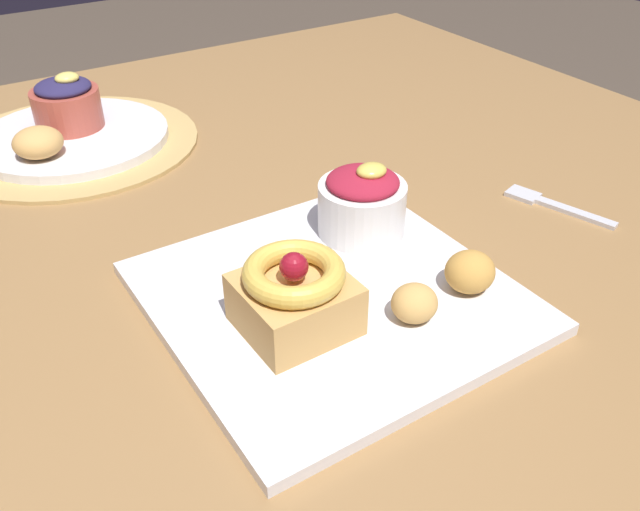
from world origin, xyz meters
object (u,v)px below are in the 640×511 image
object	(u,v)px
front_plate	(332,297)
fritter_middle	(414,303)
fritter_front	(470,272)
back_pastry	(38,142)
back_plate	(73,137)
cake_slice	(295,295)
back_ramekin	(66,104)
berry_ramekin	(362,203)
fork	(551,204)

from	to	relation	value
front_plate	fritter_middle	xyz separation A→B (m)	(0.04, -0.07, 0.02)
fritter_front	back_pastry	bearing A→B (deg)	118.27
back_plate	back_pastry	world-z (taller)	back_pastry
cake_slice	fritter_front	bearing A→B (deg)	-14.28
cake_slice	back_ramekin	distance (m)	0.51
back_ramekin	back_plate	bearing A→B (deg)	-103.48
front_plate	cake_slice	xyz separation A→B (m)	(-0.05, -0.02, 0.04)
front_plate	back_ramekin	world-z (taller)	back_ramekin
berry_ramekin	fritter_middle	size ratio (longest dim) A/B	2.19
fritter_middle	fork	size ratio (longest dim) A/B	0.32
front_plate	fritter_middle	size ratio (longest dim) A/B	7.48
front_plate	back_pastry	world-z (taller)	back_pastry
cake_slice	back_plate	bearing A→B (deg)	95.51
fritter_middle	back_ramekin	size ratio (longest dim) A/B	0.46
back_pastry	fork	bearing A→B (deg)	-41.59
front_plate	berry_ramekin	bearing A→B (deg)	40.14
fritter_middle	fork	xyz separation A→B (m)	(0.26, 0.08, -0.03)
back_pastry	fork	xyz separation A→B (m)	(0.45, -0.40, -0.03)
fork	fritter_middle	bearing A→B (deg)	90.20
fritter_middle	fork	bearing A→B (deg)	16.75
fork	back_pastry	bearing A→B (deg)	31.86
back_plate	fritter_middle	bearing A→B (deg)	-75.60
front_plate	cake_slice	distance (m)	0.07
cake_slice	back_ramekin	world-z (taller)	back_ramekin
cake_slice	back_pastry	distance (m)	0.45
front_plate	fork	bearing A→B (deg)	2.16
berry_ramekin	back_ramekin	distance (m)	0.45
front_plate	fritter_middle	world-z (taller)	fritter_middle
back_ramekin	back_pastry	bearing A→B (deg)	-129.22
fritter_front	back_ramekin	world-z (taller)	back_ramekin
fritter_middle	back_plate	bearing A→B (deg)	104.40
cake_slice	fritter_front	size ratio (longest dim) A/B	1.94
fritter_front	fritter_middle	xyz separation A→B (m)	(-0.07, -0.01, -0.00)
fritter_front	back_ramekin	xyz separation A→B (m)	(-0.20, 0.54, 0.02)
front_plate	fritter_middle	bearing A→B (deg)	-61.34
back_ramekin	cake_slice	bearing A→B (deg)	-85.26
front_plate	fritter_front	distance (m)	0.13
berry_ramekin	back_plate	distance (m)	0.43
front_plate	back_plate	world-z (taller)	back_plate
cake_slice	back_ramekin	xyz separation A→B (m)	(-0.04, 0.50, 0.00)
back_ramekin	fritter_middle	bearing A→B (deg)	-76.59
fritter_middle	back_ramekin	xyz separation A→B (m)	(-0.13, 0.55, 0.02)
berry_ramekin	back_ramekin	xyz separation A→B (m)	(-0.18, 0.41, 0.00)
cake_slice	fritter_front	world-z (taller)	cake_slice
back_plate	back_ramekin	bearing A→B (deg)	76.52
back_plate	back_ramekin	size ratio (longest dim) A/B	2.81
front_plate	back_ramekin	xyz separation A→B (m)	(-0.09, 0.48, 0.04)
front_plate	fritter_front	bearing A→B (deg)	-30.69
fritter_middle	fritter_front	bearing A→B (deg)	4.91
fritter_front	front_plate	bearing A→B (deg)	149.31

